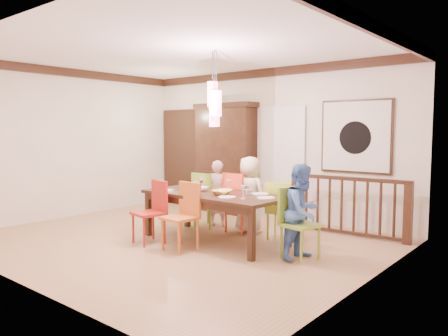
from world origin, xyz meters
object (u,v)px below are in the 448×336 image
Objects in this scene: chair_far_left at (209,196)px; person_far_left at (218,193)px; chair_end_right at (300,219)px; balustrade at (348,205)px; china_hutch at (225,158)px; person_far_mid at (250,195)px; person_end_right at (302,212)px; dining_table at (215,198)px.

person_far_left reaches higher than chair_far_left.
balustrade reaches higher than chair_end_right.
china_hutch is (-0.67, 1.29, 0.58)m from chair_far_left.
person_end_right is at bearing 156.87° from person_far_mid.
balustrade is at bearing 50.98° from dining_table.
balustrade is 2.23m from person_far_left.
person_far_left is 2.30m from person_end_right.
chair_far_left is 0.49× the size of balustrade.
dining_table is 1.81× the size of person_far_mid.
dining_table is 1.07m from person_far_left.
china_hutch is at bearing 60.56° from person_end_right.
person_far_left is at bearing 129.75° from dining_table.
balustrade is 1.60m from person_far_mid.
china_hutch is 1.98m from person_far_mid.
china_hutch reaches higher than dining_table.
person_far_left reaches higher than balustrade.
china_hutch is at bearing -73.46° from person_far_left.
balustrade is at bearing 13.77° from chair_end_right.
chair_end_right is at bearing 162.50° from chair_far_left.
person_end_right is (2.16, -0.80, 0.05)m from person_far_left.
chair_end_right is 2.30m from person_far_left.
person_far_mid is at bearing 66.19° from person_end_right.
dining_table is at bearing 136.26° from chair_far_left.
china_hutch is at bearing 67.27° from chair_end_right.
dining_table is at bearing 89.30° from person_far_mid.
person_far_left is at bearing 1.59° from person_far_mid.
person_far_mid is at bearing 72.23° from chair_end_right.
dining_table is at bearing 95.96° from person_end_right.
person_far_mid reaches higher than person_far_left.
person_far_mid is 1.00× the size of person_end_right.
person_far_mid is (0.08, 0.80, -0.04)m from dining_table.
chair_end_right is at bearing -34.36° from china_hutch.
china_hutch is 1.78× the size of person_end_right.
person_far_mid is at bearing -173.43° from chair_far_left.
person_far_mid reaches higher than dining_table.
balustrade is at bearing 6.92° from person_end_right.
person_far_mid reaches higher than chair_far_left.
chair_end_right is 1.64m from balustrade.
person_end_right reaches higher than balustrade.
chair_far_left is at bearing -159.98° from balustrade.
chair_end_right reaches higher than dining_table.
person_far_left is (-2.08, -0.80, 0.09)m from balustrade.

